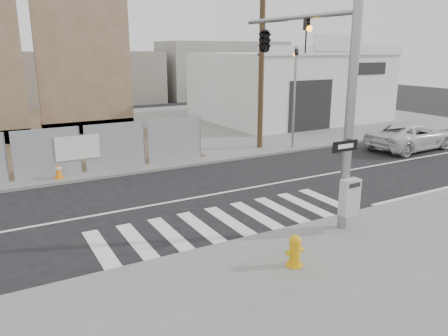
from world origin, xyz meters
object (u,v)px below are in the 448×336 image
signal_pole (290,62)px  auto_shop (288,86)px  suv (411,136)px  traffic_cone_d (58,171)px  fire_hydrant (295,251)px

signal_pole → auto_shop: signal_pole is taller
signal_pole → auto_shop: size_ratio=0.58×
suv → traffic_cone_d: (-17.41, 3.05, -0.28)m
fire_hydrant → traffic_cone_d: fire_hydrant is taller
signal_pole → fire_hydrant: size_ratio=8.84×
signal_pole → suv: 12.28m
signal_pole → suv: size_ratio=1.35×
suv → traffic_cone_d: size_ratio=8.01×
signal_pole → auto_shop: (11.50, 15.01, -2.25)m
auto_shop → signal_pole: bearing=-127.5°
signal_pole → auto_shop: bearing=52.5°
fire_hydrant → traffic_cone_d: (-3.71, 10.59, -0.08)m
auto_shop → suv: size_ratio=2.32×
fire_hydrant → traffic_cone_d: size_ratio=1.23×
auto_shop → traffic_cone_d: 19.87m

